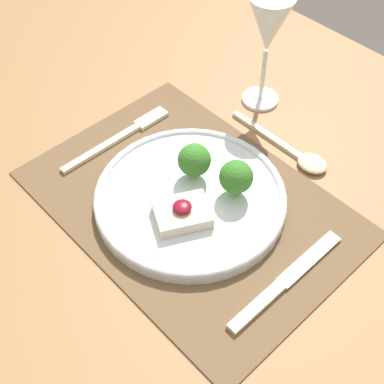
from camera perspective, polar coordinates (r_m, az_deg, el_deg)
dining_table at (r=0.88m, az=-0.17°, el=-4.76°), size 1.44×1.07×0.76m
placemat at (r=0.81m, az=-0.19°, el=-1.16°), size 0.48×0.34×0.00m
dinner_plate at (r=0.80m, az=0.20°, el=-0.19°), size 0.29×0.29×0.08m
fork at (r=0.91m, az=-7.29°, el=6.08°), size 0.02×0.21×0.01m
knife at (r=0.73m, az=9.30°, el=-9.91°), size 0.02×0.21×0.01m
spoon at (r=0.88m, az=11.47°, el=3.80°), size 0.20×0.04×0.01m
wine_glass_far at (r=0.90m, az=8.18°, el=16.82°), size 0.08×0.08×0.20m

